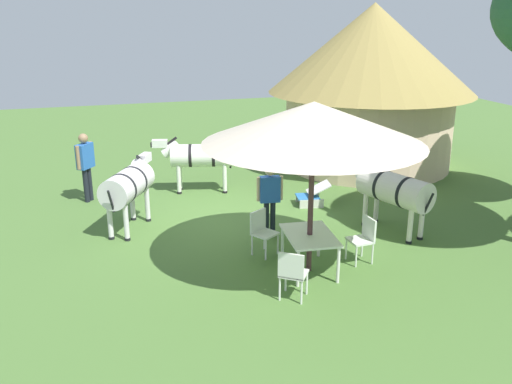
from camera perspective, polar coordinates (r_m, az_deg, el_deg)
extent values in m
plane|color=#496E32|center=(12.90, -2.39, -2.93)|extent=(36.00, 36.00, 0.00)
cylinder|color=beige|center=(17.64, 11.51, 6.44)|extent=(5.11, 5.11, 2.30)
cone|color=olive|center=(17.32, 12.04, 14.42)|extent=(6.25, 6.25, 2.62)
cylinder|color=#482B2E|center=(10.05, 5.71, -1.81)|extent=(0.10, 0.10, 2.46)
cone|color=beige|center=(9.62, 6.01, 7.18)|extent=(3.95, 3.95, 0.74)
cube|color=silver|center=(10.23, 5.62, -4.50)|extent=(1.35, 0.99, 0.04)
cylinder|color=silver|center=(10.99, 6.57, -4.98)|extent=(0.06, 0.06, 0.70)
cylinder|color=silver|center=(10.00, 8.56, -7.53)|extent=(0.06, 0.06, 0.70)
cylinder|color=silver|center=(10.80, 2.78, -5.31)|extent=(0.06, 0.06, 0.70)
cylinder|color=silver|center=(9.79, 4.40, -7.96)|extent=(0.06, 0.06, 0.70)
cube|color=silver|center=(10.95, 0.95, -4.37)|extent=(0.59, 0.60, 0.04)
cube|color=silver|center=(10.98, 0.20, -3.03)|extent=(0.27, 0.39, 0.45)
cylinder|color=silver|center=(11.07, 2.30, -5.39)|extent=(0.04, 0.04, 0.45)
cylinder|color=silver|center=(10.80, 1.02, -6.00)|extent=(0.04, 0.04, 0.45)
cylinder|color=silver|center=(11.28, 0.87, -4.91)|extent=(0.04, 0.04, 0.45)
cylinder|color=silver|center=(11.02, -0.41, -5.49)|extent=(0.04, 0.04, 0.45)
cube|color=silver|center=(9.39, 3.95, -8.47)|extent=(0.60, 0.60, 0.04)
cube|color=silver|center=(9.12, 3.65, -7.72)|extent=(0.29, 0.38, 0.45)
cylinder|color=silver|center=(9.69, 3.11, -9.04)|extent=(0.04, 0.04, 0.45)
cylinder|color=silver|center=(9.61, 5.31, -9.36)|extent=(0.04, 0.04, 0.45)
cylinder|color=silver|center=(9.39, 2.48, -10.00)|extent=(0.04, 0.04, 0.45)
cylinder|color=silver|center=(9.30, 4.76, -10.34)|extent=(0.04, 0.04, 0.45)
cube|color=silver|center=(10.83, 10.76, -4.97)|extent=(0.47, 0.45, 0.04)
cube|color=silver|center=(10.84, 11.70, -3.72)|extent=(0.44, 0.07, 0.45)
cylinder|color=silver|center=(10.69, 10.39, -6.60)|extent=(0.04, 0.04, 0.45)
cylinder|color=silver|center=(10.98, 9.38, -5.83)|extent=(0.04, 0.04, 0.45)
cylinder|color=silver|center=(10.87, 12.03, -6.28)|extent=(0.04, 0.04, 0.45)
cylinder|color=silver|center=(11.16, 10.99, -5.54)|extent=(0.04, 0.04, 0.45)
cylinder|color=black|center=(11.86, 1.09, -2.83)|extent=(0.12, 0.12, 0.79)
cylinder|color=black|center=(11.88, 1.76, -2.79)|extent=(0.12, 0.12, 0.79)
cube|color=blue|center=(11.64, 1.45, 0.30)|extent=(0.25, 0.45, 0.56)
cylinder|color=#DAB48B|center=(11.60, 0.26, 0.31)|extent=(0.08, 0.08, 0.53)
cylinder|color=#DAB48B|center=(11.69, 2.63, 0.44)|extent=(0.08, 0.08, 0.53)
sphere|color=#DAB48B|center=(11.52, 1.47, 2.22)|extent=(0.21, 0.21, 0.21)
cylinder|color=black|center=(14.74, -16.93, 0.83)|extent=(0.13, 0.13, 0.89)
cylinder|color=black|center=(14.62, -17.29, 0.66)|extent=(0.13, 0.13, 0.89)
cube|color=#2860B6|center=(14.48, -17.39, 3.60)|extent=(0.52, 0.46, 0.63)
cylinder|color=#957454|center=(14.69, -16.77, 3.94)|extent=(0.09, 0.09, 0.59)
cylinder|color=#957454|center=(14.27, -18.04, 3.41)|extent=(0.09, 0.09, 0.59)
sphere|color=#957454|center=(14.38, -17.56, 5.35)|extent=(0.24, 0.24, 0.24)
cube|color=#2A67A9|center=(13.88, 5.39, -0.47)|extent=(0.61, 0.64, 0.03)
cube|color=silver|center=(13.87, 6.53, 0.42)|extent=(0.61, 0.64, 0.29)
cube|color=silver|center=(13.69, 5.82, -1.25)|extent=(0.15, 0.60, 0.22)
cube|color=silver|center=(14.17, 5.39, -0.55)|extent=(0.15, 0.60, 0.22)
cylinder|color=silver|center=(14.71, -5.71, 3.81)|extent=(0.97, 1.71, 0.60)
cylinder|color=black|center=(14.70, -4.45, 3.84)|extent=(0.62, 0.22, 0.61)
cylinder|color=black|center=(14.73, -6.84, 3.79)|extent=(0.62, 0.22, 0.61)
cylinder|color=silver|center=(14.73, -8.87, 4.42)|extent=(0.39, 0.57, 0.48)
cube|color=silver|center=(14.72, -9.99, 5.00)|extent=(0.27, 0.43, 0.20)
cube|color=black|center=(14.75, -10.68, 4.87)|extent=(0.15, 0.15, 0.12)
cube|color=black|center=(14.68, -8.91, 5.18)|extent=(0.13, 0.37, 0.28)
cylinder|color=silver|center=(14.76, -8.03, 1.28)|extent=(0.11, 0.11, 0.78)
cylinder|color=black|center=(14.87, -7.97, -0.05)|extent=(0.13, 0.13, 0.06)
cylinder|color=silver|center=(15.08, -7.93, 1.65)|extent=(0.11, 0.11, 0.78)
cylinder|color=black|center=(15.18, -7.87, 0.34)|extent=(0.13, 0.13, 0.06)
cylinder|color=silver|center=(14.70, -3.27, 1.37)|extent=(0.11, 0.11, 0.78)
cylinder|color=black|center=(14.81, -3.24, 0.03)|extent=(0.13, 0.13, 0.06)
cylinder|color=silver|center=(15.02, -3.27, 1.73)|extent=(0.11, 0.11, 0.78)
cylinder|color=black|center=(15.13, -3.25, 0.42)|extent=(0.13, 0.13, 0.06)
cylinder|color=black|center=(14.72, -2.36, 3.50)|extent=(0.10, 0.24, 0.53)
cylinder|color=silver|center=(12.24, 14.24, 0.31)|extent=(1.80, 1.18, 0.67)
cylinder|color=black|center=(12.04, 15.45, -0.09)|extent=(0.30, 0.67, 0.68)
cylinder|color=black|center=(12.43, 13.19, 0.66)|extent=(0.30, 0.67, 0.68)
cylinder|color=silver|center=(12.71, 11.44, 2.03)|extent=(0.61, 0.46, 0.50)
cube|color=silver|center=(12.85, 10.58, 3.00)|extent=(0.44, 0.30, 0.20)
cube|color=black|center=(12.98, 10.00, 3.05)|extent=(0.15, 0.15, 0.12)
cube|color=black|center=(12.66, 11.50, 2.90)|extent=(0.36, 0.16, 0.28)
cylinder|color=silver|center=(12.70, 11.30, -1.81)|extent=(0.11, 0.11, 0.76)
cylinder|color=black|center=(12.83, 11.21, -3.27)|extent=(0.13, 0.13, 0.06)
cylinder|color=silver|center=(12.96, 12.42, -1.48)|extent=(0.11, 0.11, 0.76)
cylinder|color=black|center=(13.08, 12.32, -2.91)|extent=(0.13, 0.13, 0.06)
cylinder|color=silver|center=(11.94, 15.75, -3.49)|extent=(0.11, 0.11, 0.76)
cylinder|color=black|center=(12.07, 15.61, -5.02)|extent=(0.13, 0.13, 0.06)
cylinder|color=silver|center=(12.22, 16.84, -3.09)|extent=(0.11, 0.11, 0.76)
cylinder|color=black|center=(12.34, 16.69, -4.60)|extent=(0.13, 0.13, 0.06)
cylinder|color=black|center=(11.76, 17.48, -1.25)|extent=(0.24, 0.12, 0.53)
cylinder|color=silver|center=(12.31, -13.25, 0.72)|extent=(1.67, 1.32, 0.67)
cylinder|color=black|center=(12.05, -13.84, 0.28)|extent=(0.39, 0.64, 0.68)
cylinder|color=black|center=(12.55, -12.73, 1.09)|extent=(0.39, 0.64, 0.68)
cylinder|color=silver|center=(12.93, -11.92, 2.49)|extent=(0.62, 0.52, 0.50)
cube|color=silver|center=(13.14, -11.49, 3.49)|extent=(0.44, 0.35, 0.20)
cube|color=black|center=(13.31, -11.19, 3.56)|extent=(0.16, 0.16, 0.12)
cube|color=black|center=(12.88, -11.97, 3.35)|extent=(0.34, 0.21, 0.28)
cylinder|color=silver|center=(13.09, -12.73, -1.19)|extent=(0.11, 0.11, 0.80)
cylinder|color=black|center=(13.22, -12.62, -2.71)|extent=(0.13, 0.13, 0.06)
cylinder|color=silver|center=(12.95, -11.24, -1.31)|extent=(0.11, 0.11, 0.80)
cylinder|color=black|center=(13.08, -11.14, -2.84)|extent=(0.13, 0.13, 0.06)
cylinder|color=silver|center=(12.10, -14.95, -3.00)|extent=(0.11, 0.11, 0.80)
cylinder|color=black|center=(12.24, -14.81, -4.62)|extent=(0.13, 0.13, 0.06)
cylinder|color=silver|center=(11.95, -13.36, -3.15)|extent=(0.11, 0.11, 0.80)
cylinder|color=black|center=(12.09, -13.23, -4.79)|extent=(0.13, 0.13, 0.06)
cylinder|color=black|center=(11.64, -14.85, -0.96)|extent=(0.23, 0.16, 0.53)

